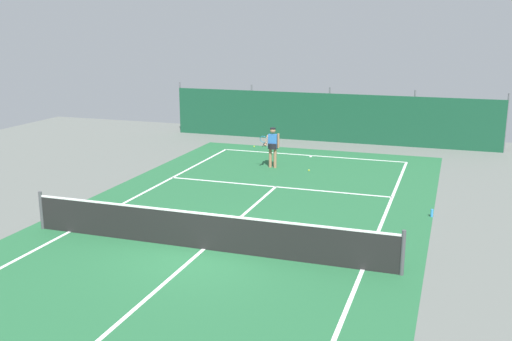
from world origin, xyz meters
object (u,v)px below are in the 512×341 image
at_px(tennis_ball_near_player, 254,146).
at_px(tennis_ball_by_sideline, 309,170).
at_px(tennis_ball_midcourt, 300,224).
at_px(parked_car, 334,118).
at_px(tennis_player, 273,144).
at_px(tennis_net, 204,231).
at_px(water_bottle, 432,213).

bearing_deg(tennis_ball_near_player, tennis_ball_by_sideline, -46.30).
xyz_separation_m(tennis_ball_midcourt, parked_car, (-2.07, 15.08, 0.81)).
distance_m(tennis_ball_near_player, tennis_ball_by_sideline, 5.23).
height_order(tennis_player, tennis_ball_near_player, tennis_player).
relative_size(tennis_net, tennis_ball_midcourt, 153.33).
xyz_separation_m(tennis_player, water_bottle, (6.47, -4.52, -0.84)).
bearing_deg(tennis_ball_by_sideline, water_bottle, -41.96).
height_order(tennis_net, tennis_player, tennis_player).
bearing_deg(tennis_net, tennis_ball_near_player, 103.33).
height_order(tennis_player, tennis_ball_by_sideline, tennis_player).
bearing_deg(tennis_ball_by_sideline, tennis_net, -93.51).
bearing_deg(parked_car, tennis_ball_midcourt, -74.50).
distance_m(tennis_net, tennis_player, 9.28).
xyz_separation_m(tennis_ball_near_player, water_bottle, (8.52, -8.19, 0.09)).
relative_size(tennis_net, tennis_ball_near_player, 153.33).
distance_m(tennis_ball_midcourt, tennis_ball_by_sideline, 6.55).
relative_size(tennis_net, tennis_player, 6.17).
xyz_separation_m(tennis_ball_near_player, tennis_ball_by_sideline, (3.61, -3.78, 0.00)).
bearing_deg(parked_car, tennis_ball_by_sideline, -77.24).
xyz_separation_m(tennis_player, tennis_ball_midcourt, (2.86, -6.53, -0.93)).
bearing_deg(tennis_ball_near_player, tennis_net, -76.67).
bearing_deg(parked_car, water_bottle, -58.83).
xyz_separation_m(tennis_net, tennis_ball_midcourt, (1.86, 2.68, -0.48)).
relative_size(parked_car, water_bottle, 18.35).
relative_size(tennis_net, tennis_ball_by_sideline, 153.33).
bearing_deg(tennis_ball_midcourt, parked_car, 97.80).
bearing_deg(water_bottle, tennis_ball_midcourt, -150.94).
distance_m(tennis_net, parked_car, 17.76).
bearing_deg(tennis_net, parked_car, 90.68).
xyz_separation_m(tennis_ball_by_sideline, parked_car, (-0.77, 8.66, 0.81)).
relative_size(tennis_net, water_bottle, 42.17).
bearing_deg(tennis_net, tennis_ball_by_sideline, 86.49).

